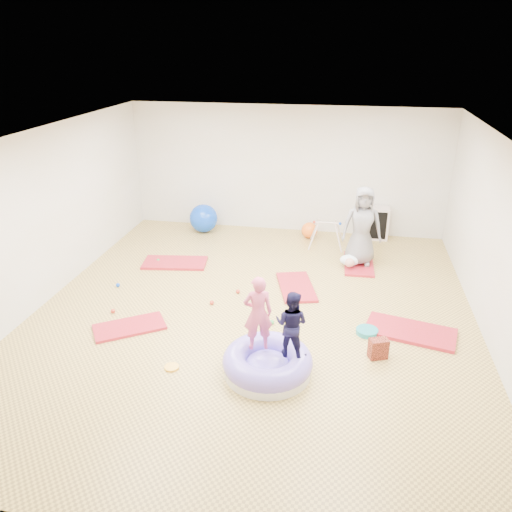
# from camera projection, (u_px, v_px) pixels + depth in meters

# --- Properties ---
(room) EXTENTS (7.01, 8.01, 2.81)m
(room) POSITION_uv_depth(u_px,v_px,m) (252.00, 233.00, 7.46)
(room) COLOR tan
(room) RESTS_ON ground
(gym_mat_front_left) EXTENTS (1.17, 1.03, 0.04)m
(gym_mat_front_left) POSITION_uv_depth(u_px,v_px,m) (129.00, 327.00, 7.63)
(gym_mat_front_left) COLOR #AE1C42
(gym_mat_front_left) RESTS_ON ground
(gym_mat_mid_left) EXTENTS (1.30, 0.78, 0.05)m
(gym_mat_mid_left) POSITION_uv_depth(u_px,v_px,m) (175.00, 263.00, 9.81)
(gym_mat_mid_left) COLOR #AE1C42
(gym_mat_mid_left) RESTS_ON ground
(gym_mat_center_back) EXTENTS (0.86, 1.26, 0.05)m
(gym_mat_center_back) POSITION_uv_depth(u_px,v_px,m) (296.00, 287.00, 8.86)
(gym_mat_center_back) COLOR #AE1C42
(gym_mat_center_back) RESTS_ON ground
(gym_mat_right) EXTENTS (1.42, 0.94, 0.05)m
(gym_mat_right) POSITION_uv_depth(u_px,v_px,m) (410.00, 331.00, 7.50)
(gym_mat_right) COLOR #AE1C42
(gym_mat_right) RESTS_ON ground
(gym_mat_rear_right) EXTENTS (0.59, 1.12, 0.05)m
(gym_mat_rear_right) POSITION_uv_depth(u_px,v_px,m) (359.00, 264.00, 9.76)
(gym_mat_rear_right) COLOR #AE1C42
(gym_mat_rear_right) RESTS_ON ground
(inflatable_cushion) EXTENTS (1.19, 1.19, 0.38)m
(inflatable_cushion) POSITION_uv_depth(u_px,v_px,m) (267.00, 363.00, 6.57)
(inflatable_cushion) COLOR silver
(inflatable_cushion) RESTS_ON ground
(child_pink) EXTENTS (0.44, 0.35, 1.05)m
(child_pink) POSITION_uv_depth(u_px,v_px,m) (258.00, 310.00, 6.41)
(child_pink) COLOR #D24F74
(child_pink) RESTS_ON inflatable_cushion
(child_navy) EXTENTS (0.51, 0.44, 0.91)m
(child_navy) POSITION_uv_depth(u_px,v_px,m) (292.00, 321.00, 6.30)
(child_navy) COLOR black
(child_navy) RESTS_ON inflatable_cushion
(adult_caregiver) EXTENTS (0.79, 0.55, 1.53)m
(adult_caregiver) POSITION_uv_depth(u_px,v_px,m) (362.00, 226.00, 9.45)
(adult_caregiver) COLOR slate
(adult_caregiver) RESTS_ON gym_mat_rear_right
(infant) EXTENTS (0.38, 0.38, 0.22)m
(infant) POSITION_uv_depth(u_px,v_px,m) (350.00, 261.00, 9.57)
(infant) COLOR white
(infant) RESTS_ON gym_mat_rear_right
(ball_pit_balls) EXTENTS (2.98, 2.11, 0.07)m
(ball_pit_balls) POSITION_uv_depth(u_px,v_px,m) (183.00, 294.00, 8.59)
(ball_pit_balls) COLOR blue
(ball_pit_balls) RESTS_ON ground
(exercise_ball_blue) EXTENTS (0.64, 0.64, 0.64)m
(exercise_ball_blue) POSITION_uv_depth(u_px,v_px,m) (204.00, 218.00, 11.34)
(exercise_ball_blue) COLOR blue
(exercise_ball_blue) RESTS_ON ground
(exercise_ball_orange) EXTENTS (0.35, 0.35, 0.35)m
(exercise_ball_orange) POSITION_uv_depth(u_px,v_px,m) (309.00, 230.00, 11.04)
(exercise_ball_orange) COLOR orange
(exercise_ball_orange) RESTS_ON ground
(infant_play_gym) EXTENTS (0.72, 0.68, 0.55)m
(infant_play_gym) POSITION_uv_depth(u_px,v_px,m) (327.00, 230.00, 10.49)
(infant_play_gym) COLOR beige
(infant_play_gym) RESTS_ON ground
(cube_shelf) EXTENTS (0.71, 0.35, 0.71)m
(cube_shelf) POSITION_uv_depth(u_px,v_px,m) (372.00, 223.00, 10.96)
(cube_shelf) COLOR beige
(cube_shelf) RESTS_ON ground
(balance_disc) EXTENTS (0.33, 0.33, 0.07)m
(balance_disc) POSITION_uv_depth(u_px,v_px,m) (367.00, 331.00, 7.49)
(balance_disc) COLOR teal
(balance_disc) RESTS_ON ground
(backpack) EXTENTS (0.29, 0.24, 0.29)m
(backpack) POSITION_uv_depth(u_px,v_px,m) (378.00, 349.00, 6.88)
(backpack) COLOR #BD3E28
(backpack) RESTS_ON ground
(yellow_toy) EXTENTS (0.20, 0.20, 0.03)m
(yellow_toy) POSITION_uv_depth(u_px,v_px,m) (172.00, 367.00, 6.71)
(yellow_toy) COLOR yellow
(yellow_toy) RESTS_ON ground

